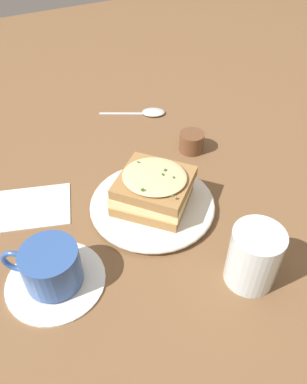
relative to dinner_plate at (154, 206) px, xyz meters
The scene contains 8 objects.
ground_plane 0.02m from the dinner_plate, 164.15° to the left, with size 2.40×2.40×0.00m, color brown.
dinner_plate is the anchor object (origin of this frame).
sandwich 0.04m from the dinner_plate, ahead, with size 0.17×0.17×0.07m.
teacup_with_saucer 0.22m from the dinner_plate, 162.85° to the right, with size 0.15×0.15×0.07m.
water_glass 0.21m from the dinner_plate, 73.26° to the right, with size 0.08×0.08×0.10m, color silver.
spoon 0.34m from the dinner_plate, 63.27° to the left, with size 0.16×0.10×0.01m.
napkin 0.23m from the dinner_plate, 150.13° to the left, with size 0.13×0.11×0.00m, color white.
condiment_pot 0.20m from the dinner_plate, 37.33° to the left, with size 0.05×0.05×0.04m, color brown.
Camera 1 is at (-0.22, -0.43, 0.50)m, focal length 35.00 mm.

